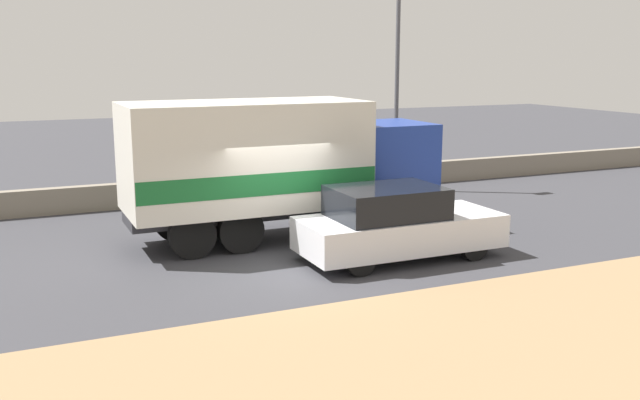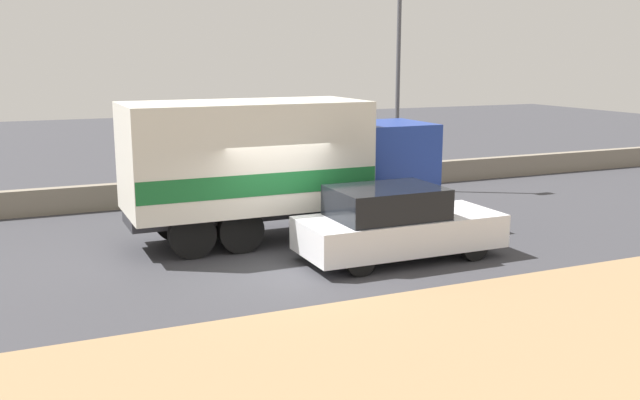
% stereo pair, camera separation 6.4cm
% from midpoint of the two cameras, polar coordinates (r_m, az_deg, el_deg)
% --- Properties ---
extents(ground_plane, '(80.00, 80.00, 0.00)m').
position_cam_midpoint_polar(ground_plane, '(15.50, -1.74, -5.32)').
color(ground_plane, '#38383D').
extents(dirt_shoulder_foreground, '(60.00, 6.74, 0.04)m').
position_cam_midpoint_polar(dirt_shoulder_foreground, '(10.64, 10.70, -13.52)').
color(dirt_shoulder_foreground, '#937551').
rests_on(dirt_shoulder_foreground, ground_plane).
extents(stone_wall_backdrop, '(60.00, 0.35, 0.76)m').
position_cam_midpoint_polar(stone_wall_backdrop, '(22.51, -9.18, 0.84)').
color(stone_wall_backdrop, gray).
rests_on(stone_wall_backdrop, ground_plane).
extents(street_lamp, '(0.56, 0.28, 7.15)m').
position_cam_midpoint_polar(street_lamp, '(23.81, 6.12, 10.58)').
color(street_lamp, '#4C4C51').
rests_on(street_lamp, ground_plane).
extents(box_truck, '(7.74, 2.60, 3.42)m').
position_cam_midpoint_polar(box_truck, '(17.42, -3.97, 2.93)').
color(box_truck, navy).
rests_on(box_truck, ground_plane).
extents(car_hatchback, '(4.58, 1.89, 1.65)m').
position_cam_midpoint_polar(car_hatchback, '(15.95, 5.99, -1.89)').
color(car_hatchback, silver).
rests_on(car_hatchback, ground_plane).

